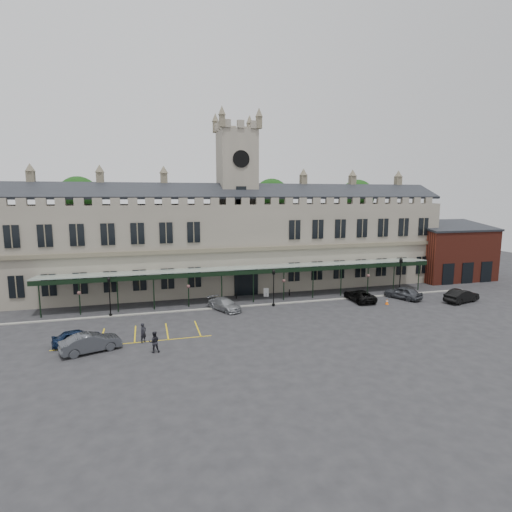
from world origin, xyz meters
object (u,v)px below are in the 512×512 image
object	(u,v)px
lamp_post_left	(109,293)
lamp_post_mid	(274,284)
car_left_a	(77,337)
car_taxi	(225,304)
car_right_a	(403,292)
traffic_cone	(387,302)
person_a	(143,333)
car_van	(359,296)
clock_tower	(237,196)
car_left_b	(91,343)
person_b	(154,342)
lamp_post_right	(400,273)
station_building	(238,243)
sign_board	(266,292)
car_right_b	(462,296)

from	to	relation	value
lamp_post_left	lamp_post_mid	xyz separation A→B (m)	(18.56, -0.69, 0.03)
car_left_a	car_taxi	world-z (taller)	car_left_a
car_left_a	car_right_a	bearing A→B (deg)	-96.04
traffic_cone	car_right_a	size ratio (longest dim) A/B	0.13
person_a	car_van	bearing A→B (deg)	-27.30
clock_tower	car_left_b	size ratio (longest dim) A/B	5.05
car_left_a	car_right_a	distance (m)	38.38
person_b	car_left_b	bearing A→B (deg)	-19.17
lamp_post_right	car_van	world-z (taller)	lamp_post_right
station_building	lamp_post_mid	world-z (taller)	station_building
car_van	person_a	world-z (taller)	person_a
lamp_post_right	sign_board	bearing A→B (deg)	167.04
car_van	car_right_a	size ratio (longest dim) A/B	1.06
car_taxi	car_right_a	world-z (taller)	car_right_a
car_taxi	person_b	bearing A→B (deg)	-154.39
lamp_post_mid	sign_board	world-z (taller)	lamp_post_mid
clock_tower	car_right_b	world-z (taller)	clock_tower
car_left_a	person_b	bearing A→B (deg)	-134.22
lamp_post_left	lamp_post_mid	distance (m)	18.57
car_left_b	car_taxi	distance (m)	16.25
traffic_cone	person_a	xyz separation A→B (m)	(-28.66, -5.35, 0.60)
traffic_cone	sign_board	world-z (taller)	sign_board
sign_board	car_taxi	xyz separation A→B (m)	(-6.47, -4.69, 0.13)
lamp_post_right	person_a	xyz separation A→B (m)	(-32.89, -8.91, -2.15)
car_left_b	person_b	world-z (taller)	person_b
car_right_a	car_left_a	bearing A→B (deg)	-14.64
person_b	car_van	bearing A→B (deg)	-160.11
station_building	sign_board	distance (m)	9.11
traffic_cone	sign_board	xyz separation A→B (m)	(-13.14, 7.56, 0.25)
lamp_post_right	car_van	bearing A→B (deg)	-169.57
clock_tower	car_left_b	xyz separation A→B (m)	(-17.50, -20.57, -12.30)
clock_tower	person_b	bearing A→B (deg)	-119.04
lamp_post_left	car_left_b	world-z (taller)	lamp_post_left
clock_tower	lamp_post_right	xyz separation A→B (m)	(19.69, -10.62, -10.06)
car_left_b	person_a	bearing A→B (deg)	-95.76
car_taxi	car_van	size ratio (longest dim) A/B	0.93
car_right_a	person_a	bearing A→B (deg)	-11.33
lamp_post_right	car_left_b	world-z (taller)	lamp_post_right
car_right_b	traffic_cone	bearing A→B (deg)	65.44
station_building	lamp_post_left	xyz separation A→B (m)	(-16.70, -10.38, -3.78)
sign_board	car_right_b	world-z (taller)	car_right_b
lamp_post_mid	car_left_a	size ratio (longest dim) A/B	1.11
person_a	person_b	size ratio (longest dim) A/B	0.99
car_left_b	station_building	bearing A→B (deg)	-59.95
clock_tower	car_right_b	xyz separation A→B (m)	(25.00, -15.75, -12.29)
car_left_a	car_left_b	world-z (taller)	car_left_b
traffic_cone	car_taxi	bearing A→B (deg)	171.68
car_left_a	person_b	size ratio (longest dim) A/B	2.24
person_b	station_building	bearing A→B (deg)	-121.41
car_van	car_left_a	bearing A→B (deg)	11.26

